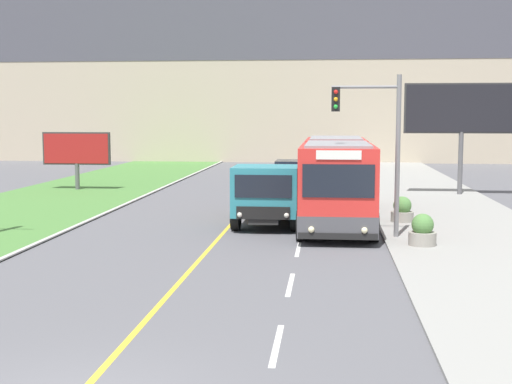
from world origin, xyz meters
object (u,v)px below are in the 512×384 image
object	(u,v)px
planter_round_near	(422,231)
planter_round_second	(402,211)
traffic_light_mast	(377,135)
car_distant	(289,173)
billboard_small	(77,150)
city_bus	(336,180)
billboard_large	(462,111)
dump_truck	(268,195)

from	to	relation	value
planter_round_near	planter_round_second	bearing A→B (deg)	91.44
planter_round_near	planter_round_second	world-z (taller)	planter_round_near
traffic_light_mast	car_distant	bearing A→B (deg)	102.31
traffic_light_mast	billboard_small	world-z (taller)	traffic_light_mast
billboard_small	planter_round_second	xyz separation A→B (m)	(16.57, -10.60, -1.70)
billboard_small	planter_round_near	distance (m)	22.86
city_bus	car_distant	xyz separation A→B (m)	(-2.61, 13.96, -0.92)
billboard_large	billboard_small	xyz separation A→B (m)	(-20.46, 0.76, -2.10)
planter_round_near	traffic_light_mast	bearing A→B (deg)	131.48
city_bus	planter_round_second	bearing A→B (deg)	-11.41
car_distant	billboard_small	distance (m)	12.18
car_distant	planter_round_near	world-z (taller)	car_distant
planter_round_near	billboard_large	bearing A→B (deg)	75.69
city_bus	planter_round_second	size ratio (longest dim) A/B	12.16
billboard_large	planter_round_near	world-z (taller)	billboard_large
billboard_large	planter_round_second	xyz separation A→B (m)	(-3.89, -9.83, -3.79)
city_bus	planter_round_near	distance (m)	6.14
dump_truck	billboard_small	size ratio (longest dim) A/B	1.60
dump_truck	billboard_large	xyz separation A→B (m)	(8.93, 10.94, 3.11)
billboard_large	billboard_small	size ratio (longest dim) A/B	1.53
billboard_large	planter_round_near	size ratio (longest dim) A/B	5.82
traffic_light_mast	planter_round_second	distance (m)	4.69
car_distant	traffic_light_mast	bearing A→B (deg)	-77.69
car_distant	traffic_light_mast	distance (m)	18.50
billboard_large	billboard_small	world-z (taller)	billboard_large
planter_round_near	planter_round_second	distance (m)	4.93
car_distant	traffic_light_mast	xyz separation A→B (m)	(3.90, -17.87, 2.79)
traffic_light_mast	city_bus	bearing A→B (deg)	108.20
city_bus	billboard_large	xyz separation A→B (m)	(6.40, 9.33, 2.69)
city_bus	planter_round_near	size ratio (longest dim) A/B	11.81
planter_round_near	billboard_small	bearing A→B (deg)	137.08
billboard_small	traffic_light_mast	bearing A→B (deg)	-42.37
city_bus	traffic_light_mast	distance (m)	4.52
city_bus	traffic_light_mast	xyz separation A→B (m)	(1.29, -3.91, 1.87)
car_distant	planter_round_second	distance (m)	15.34
city_bus	dump_truck	xyz separation A→B (m)	(-2.53, -1.61, -0.43)
city_bus	billboard_large	size ratio (longest dim) A/B	2.03
dump_truck	traffic_light_mast	size ratio (longest dim) A/B	1.11
planter_round_second	traffic_light_mast	bearing A→B (deg)	-109.73
car_distant	planter_round_second	world-z (taller)	car_distant
dump_truck	planter_round_second	xyz separation A→B (m)	(5.04, 1.11, -0.68)
car_distant	billboard_large	bearing A→B (deg)	-27.20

